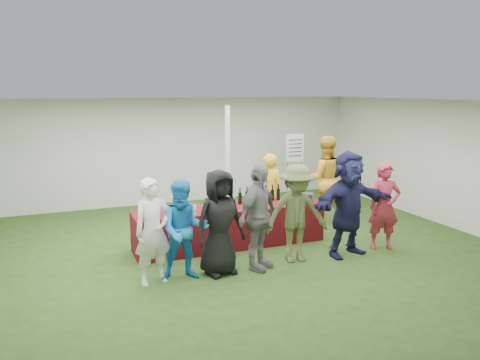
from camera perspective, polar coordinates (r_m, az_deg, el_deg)
name	(u,v)px	position (r m, az deg, el deg)	size (l,w,h in m)	color
ground	(225,250)	(8.72, -1.83, -8.52)	(60.00, 60.00, 0.00)	#284719
tent	(228,166)	(9.64, -1.50, 1.68)	(10.00, 10.00, 10.00)	white
serving_table	(230,226)	(8.85, -1.21, -5.66)	(3.60, 0.80, 0.75)	#630C11
wine_bottles	(260,196)	(9.12, 2.45, -1.95)	(0.90, 0.15, 0.32)	black
wine_glasses	(212,207)	(8.35, -3.45, -3.25)	(2.78, 0.12, 0.16)	silver
water_bottle	(233,200)	(8.83, -0.87, -2.48)	(0.07, 0.07, 0.23)	silver
bar_towel	(304,198)	(9.45, 7.78, -2.23)	(0.25, 0.18, 0.03)	white
dump_bucket	(308,198)	(9.18, 8.29, -2.17)	(0.22, 0.22, 0.18)	slate
wine_list_sign	(295,153)	(11.97, 6.69, 3.29)	(0.50, 0.03, 1.80)	slate
staff_pourer	(268,192)	(9.73, 3.47, -1.49)	(0.59, 0.39, 1.62)	yellow
staff_back	(325,179)	(10.55, 10.27, 0.15)	(0.93, 0.72, 1.91)	gold
customer_0	(153,231)	(7.19, -10.56, -6.19)	(0.59, 0.39, 1.63)	white
customer_1	(184,230)	(7.27, -6.81, -6.10)	(0.77, 0.60, 1.57)	blue
customer_2	(219,222)	(7.42, -2.52, -5.18)	(0.83, 0.54, 1.70)	black
customer_3	(258,217)	(7.60, 2.25, -4.55)	(1.03, 0.43, 1.76)	slate
customer_4	(297,214)	(8.00, 6.90, -4.08)	(1.09, 0.63, 1.69)	#4B562D
customer_5	(348,204)	(8.43, 13.06, -2.84)	(1.74, 0.55, 1.88)	#18183C
customer_6	(384,207)	(8.97, 17.17, -3.12)	(0.58, 0.38, 1.60)	#A1253A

